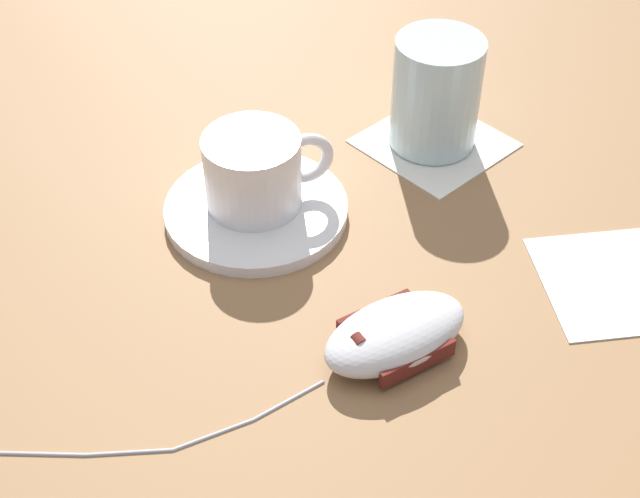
# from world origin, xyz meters

# --- Properties ---
(ground_plane) EXTENTS (3.00, 3.00, 0.00)m
(ground_plane) POSITION_xyz_m (0.00, 0.00, 0.00)
(ground_plane) COLOR olive
(saucer) EXTENTS (0.16, 0.16, 0.01)m
(saucer) POSITION_xyz_m (0.04, 0.09, 0.01)
(saucer) COLOR white
(saucer) RESTS_ON ground
(coffee_cup) EXTENTS (0.08, 0.11, 0.07)m
(coffee_cup) POSITION_xyz_m (0.05, 0.09, 0.04)
(coffee_cup) COLOR white
(coffee_cup) RESTS_ON saucer
(computer_mouse) EXTENTS (0.08, 0.12, 0.03)m
(computer_mouse) POSITION_xyz_m (-0.14, 0.04, 0.02)
(computer_mouse) COLOR silver
(computer_mouse) RESTS_ON ground
(mouse_cable) EXTENTS (0.10, 0.32, 0.00)m
(mouse_cable) POSITION_xyz_m (-0.14, 0.26, 0.00)
(mouse_cable) COLOR gray
(mouse_cable) RESTS_ON ground
(napkin_under_glass) EXTENTS (0.16, 0.16, 0.00)m
(napkin_under_glass) POSITION_xyz_m (0.08, -0.10, 0.00)
(napkin_under_glass) COLOR silver
(napkin_under_glass) RESTS_ON ground
(drinking_glass) EXTENTS (0.08, 0.08, 0.10)m
(drinking_glass) POSITION_xyz_m (0.08, -0.10, 0.05)
(drinking_glass) COLOR silver
(drinking_glass) RESTS_ON napkin_under_glass
(napkin_spare) EXTENTS (0.14, 0.14, 0.00)m
(napkin_spare) POSITION_xyz_m (-0.14, -0.15, 0.00)
(napkin_spare) COLOR white
(napkin_spare) RESTS_ON ground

